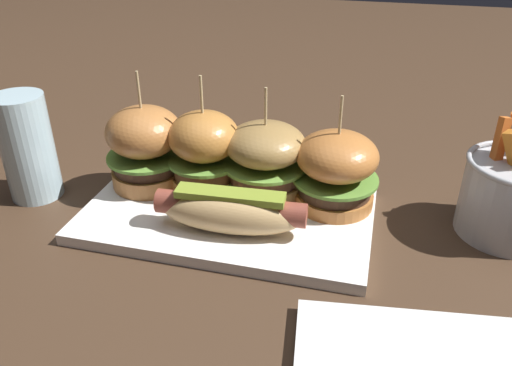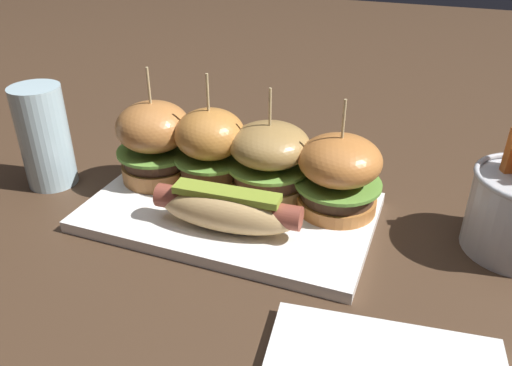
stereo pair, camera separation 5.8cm
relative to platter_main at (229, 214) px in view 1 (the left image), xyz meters
name	(u,v)px [view 1 (the left image)]	position (x,y,z in m)	size (l,w,h in m)	color
ground_plane	(229,218)	(0.00, 0.00, -0.01)	(3.00, 3.00, 0.00)	#422D1E
platter_main	(229,214)	(0.00, 0.00, 0.00)	(0.34, 0.20, 0.01)	white
hot_dog	(231,211)	(0.02, -0.04, 0.03)	(0.17, 0.06, 0.05)	tan
slider_far_left	(145,146)	(-0.12, 0.03, 0.06)	(0.10, 0.10, 0.15)	#B26F38
slider_center_left	(205,152)	(-0.04, 0.04, 0.06)	(0.09, 0.09, 0.15)	#BB7937
slider_center_right	(265,160)	(0.03, 0.04, 0.05)	(0.10, 0.10, 0.14)	#9E7943
slider_far_right	(336,169)	(0.12, 0.04, 0.05)	(0.10, 0.10, 0.14)	#BD7236
water_glass	(27,147)	(-0.26, -0.01, 0.06)	(0.06, 0.06, 0.13)	silver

